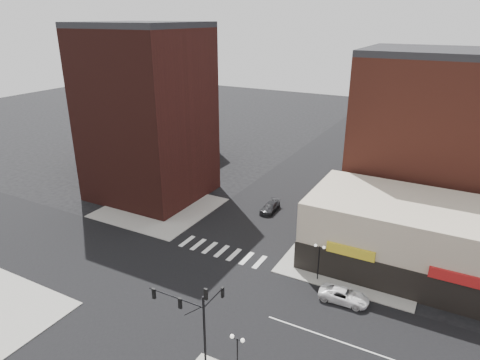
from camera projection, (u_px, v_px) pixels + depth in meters
The scene contains 14 objects.
ground at pixel (182, 287), 44.80m from camera, with size 240.00×240.00×0.00m, color black.
road_ew at pixel (182, 287), 44.80m from camera, with size 200.00×14.00×0.02m, color black.
road_ns at pixel (182, 287), 44.80m from camera, with size 14.00×200.00×0.02m, color black.
sidewalk_nw at pixel (160, 208), 63.13m from camera, with size 15.00×15.00×0.12m, color gray.
sidewalk_ne at pixel (356, 257), 50.20m from camera, with size 15.00×15.00×0.12m, color gray.
building_nw at pixel (147, 116), 63.92m from camera, with size 16.00×15.00×25.00m, color #3A1712.
building_nw_low at pixel (150, 126), 84.76m from camera, with size 20.00×18.00×12.00m, color #3A1712.
building_ne_midrise at pixel (427, 142), 56.54m from camera, with size 18.00×15.00×22.00m, color maroon.
building_ne_row at pixel (419, 244), 46.55m from camera, with size 24.20×12.20×8.00m.
traffic_signal at pixel (196, 312), 33.37m from camera, with size 5.59×3.09×7.77m.
street_lamp_se_a at pixel (237, 347), 32.16m from camera, with size 1.22×0.32×4.16m.
street_lamp_ne at pixel (319, 253), 44.83m from camera, with size 1.22×0.32×4.16m.
white_suv at pixel (344, 295), 42.35m from camera, with size 2.26×4.90×1.36m, color white.
dark_sedan_north at pixel (270, 207), 61.81m from camera, with size 1.83×4.50×1.31m, color black.
Camera 1 is at (23.34, -30.27, 26.64)m, focal length 32.00 mm.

